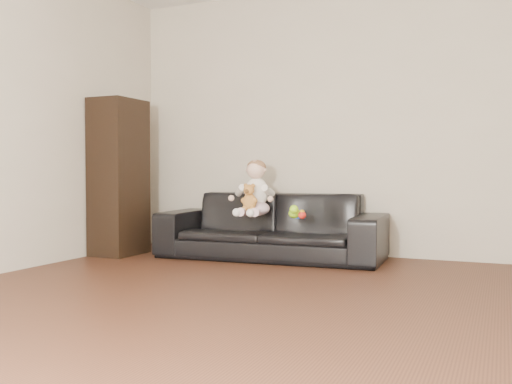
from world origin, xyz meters
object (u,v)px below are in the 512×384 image
at_px(sofa, 271,226).
at_px(baby, 255,191).
at_px(cabinet, 119,177).
at_px(toy_rattle, 302,215).
at_px(toy_blue_disc, 299,217).
at_px(teddy_bear, 249,197).
at_px(toy_green, 295,213).

distance_m(sofa, baby, 0.36).
relative_size(cabinet, toy_rattle, 21.75).
relative_size(baby, toy_blue_disc, 4.61).
bearing_deg(teddy_bear, sofa, 39.01).
height_order(sofa, toy_rattle, sofa).
bearing_deg(toy_green, toy_blue_disc, 60.81).
height_order(baby, toy_blue_disc, baby).
xyz_separation_m(teddy_bear, toy_green, (0.41, 0.04, -0.13)).
relative_size(toy_green, toy_blue_disc, 1.13).
xyz_separation_m(baby, toy_rattle, (0.50, -0.15, -0.19)).
height_order(sofa, toy_blue_disc, sofa).
bearing_deg(teddy_bear, toy_rattle, -29.55).
height_order(cabinet, toy_blue_disc, cabinet).
bearing_deg(toy_rattle, teddy_bear, -178.63).
bearing_deg(toy_green, sofa, 144.15).
distance_m(sofa, cabinet, 1.55).
relative_size(sofa, toy_green, 16.29).
distance_m(teddy_bear, toy_blue_disc, 0.47).
height_order(sofa, baby, baby).
distance_m(cabinet, toy_green, 1.78).
height_order(baby, toy_green, baby).
bearing_deg(baby, teddy_bear, -104.25).
bearing_deg(sofa, toy_blue_disc, -31.62).
distance_m(cabinet, toy_blue_disc, 1.82).
relative_size(teddy_bear, toy_green, 1.87).
relative_size(baby, toy_rattle, 7.48).
relative_size(sofa, toy_rattle, 29.94).
xyz_separation_m(sofa, toy_rattle, (0.39, -0.26, 0.13)).
distance_m(sofa, toy_blue_disc, 0.40).
distance_m(baby, toy_green, 0.47).
xyz_separation_m(cabinet, toy_blue_disc, (1.77, 0.18, -0.34)).
relative_size(cabinet, toy_green, 11.83).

